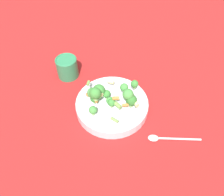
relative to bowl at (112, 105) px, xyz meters
The scene contains 5 objects.
ground_plane 0.02m from the bowl, ahead, with size 3.00×3.00×0.00m, color maroon.
bowl is the anchor object (origin of this frame).
pasta_salad 0.06m from the bowl, 106.82° to the right, with size 0.21×0.19×0.09m.
cup 0.26m from the bowl, 154.12° to the left, with size 0.09×0.09×0.09m.
spoon 0.22m from the bowl, 18.29° to the right, with size 0.17×0.07×0.01m.
Camera 1 is at (0.16, -0.48, 0.64)m, focal length 35.00 mm.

